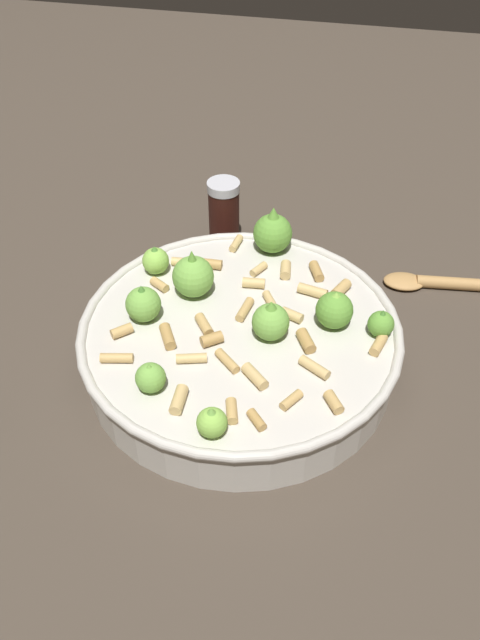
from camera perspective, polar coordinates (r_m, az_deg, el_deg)
The scene contains 4 objects.
ground_plane at distance 0.73m, azimuth -0.00°, elevation -3.83°, with size 2.40×2.40×0.00m, color #42382D.
cooking_pan at distance 0.70m, azimuth -0.00°, elevation -1.66°, with size 0.35×0.35×0.12m.
pepper_shaker at distance 0.88m, azimuth -1.43°, elevation 9.36°, with size 0.04×0.04×0.10m.
wooden_spoon at distance 0.87m, azimuth 19.18°, elevation 3.01°, with size 0.05×0.23×0.02m.
Camera 1 is at (-0.49, -0.11, 0.52)m, focal length 36.02 mm.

